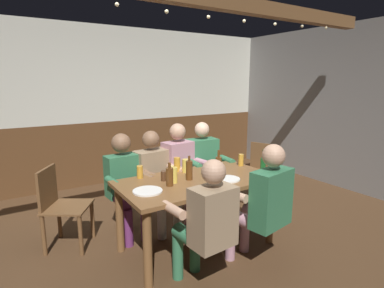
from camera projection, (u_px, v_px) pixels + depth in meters
name	position (u px, v px, depth m)	size (l,w,h in m)	color
ground_plane	(201.00, 249.00, 3.35)	(7.44, 7.44, 0.00)	#4C331E
back_wall_upper	(110.00, 74.00, 5.30)	(6.20, 0.12, 1.59)	beige
back_wall_wainscot	(114.00, 151.00, 5.57)	(6.20, 0.12, 1.08)	brown
side_wall_concrete	(375.00, 110.00, 4.73)	(0.12, 5.48, 2.67)	gray
dining_table	(197.00, 190.00, 3.28)	(1.63, 0.87, 0.76)	brown
person_0	(125.00, 180.00, 3.55)	(0.54, 0.52, 1.19)	#33724C
person_1	(155.00, 175.00, 3.74)	(0.58, 0.57, 1.19)	#997F60
person_2	(181.00, 169.00, 3.93)	(0.53, 0.57, 1.25)	#B78493
person_3	(204.00, 165.00, 4.11)	(0.57, 0.56, 1.24)	#33724C
person_4	(206.00, 220.00, 2.57)	(0.52, 0.55, 1.18)	#997F60
person_5	(264.00, 202.00, 2.90)	(0.60, 0.57, 1.23)	#33724C
chair_empty_near_right	(60.00, 205.00, 3.33)	(0.61, 0.61, 0.88)	brown
chair_empty_near_left	(259.00, 172.00, 4.52)	(0.57, 0.57, 0.88)	brown
table_candle	(172.00, 169.00, 3.48)	(0.04, 0.04, 0.08)	#F9E08C
plate_0	(228.00, 179.00, 3.24)	(0.25, 0.25, 0.01)	white
plate_1	(148.00, 191.00, 2.88)	(0.28, 0.28, 0.01)	white
bottle_0	(189.00, 170.00, 3.22)	(0.07, 0.07, 0.25)	#593314
bottle_1	(170.00, 176.00, 3.04)	(0.07, 0.07, 0.23)	#593314
bottle_2	(218.00, 165.00, 3.38)	(0.07, 0.07, 0.28)	#593314
bottle_3	(263.00, 167.00, 3.31)	(0.06, 0.06, 0.30)	#195923
pint_glass_0	(241.00, 160.00, 3.76)	(0.06, 0.06, 0.14)	gold
pint_glass_1	(177.00, 164.00, 3.54)	(0.07, 0.07, 0.16)	gold
pint_glass_2	(174.00, 175.00, 3.14)	(0.08, 0.08, 0.16)	#E5C64C
pint_glass_3	(186.00, 166.00, 3.50)	(0.08, 0.08, 0.15)	#E5C64C
pint_glass_4	(164.00, 176.00, 3.21)	(0.07, 0.07, 0.10)	#4C2D19
pint_glass_5	(140.00, 172.00, 3.29)	(0.06, 0.06, 0.13)	gold
string_lights	(188.00, 12.00, 3.07)	(4.38, 0.04, 0.09)	#F9EAB2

